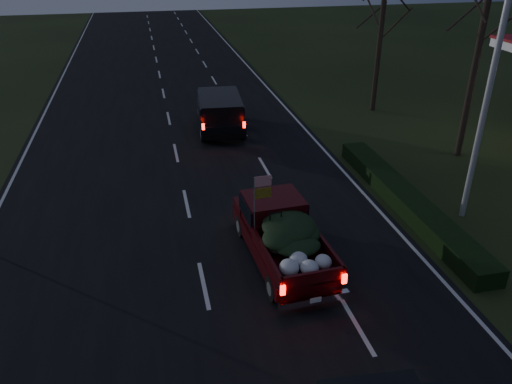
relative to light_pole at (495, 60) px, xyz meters
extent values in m
plane|color=black|center=(-9.50, -2.00, -5.48)|extent=(120.00, 120.00, 0.00)
cube|color=black|center=(-9.50, -2.00, -5.47)|extent=(14.00, 120.00, 0.02)
cube|color=black|center=(-1.70, 1.00, -5.18)|extent=(1.00, 10.00, 0.60)
cylinder|color=silver|center=(0.00, 0.00, -0.98)|extent=(0.20, 0.20, 9.00)
cylinder|color=black|center=(3.00, 5.00, -1.23)|extent=(0.28, 0.28, 8.50)
cylinder|color=black|center=(2.00, 12.00, -1.98)|extent=(0.28, 0.28, 7.00)
cube|color=#3D080B|center=(-6.99, -1.15, -4.92)|extent=(2.17, 4.83, 0.52)
cube|color=#3D080B|center=(-7.05, -0.30, -4.21)|extent=(1.84, 1.61, 0.85)
cube|color=black|center=(-7.05, -0.30, -4.11)|extent=(1.92, 1.53, 0.52)
cube|color=#3D080B|center=(-6.92, -2.38, -4.63)|extent=(1.90, 2.74, 0.06)
ellipsoid|color=black|center=(-6.90, -1.90, -4.21)|extent=(1.61, 1.79, 0.57)
cylinder|color=gray|center=(-7.84, -1.20, -3.55)|extent=(0.03, 0.03, 1.89)
cube|color=red|center=(-7.59, -1.19, -2.76)|extent=(0.49, 0.05, 0.32)
cube|color=gold|center=(-7.59, -1.19, -3.14)|extent=(0.49, 0.05, 0.32)
cube|color=black|center=(-7.00, 10.78, -4.83)|extent=(2.51, 5.22, 0.63)
cube|color=black|center=(-7.02, 10.52, -4.11)|extent=(2.28, 3.84, 0.84)
cube|color=black|center=(-7.02, 10.52, -4.03)|extent=(2.37, 3.74, 0.51)
camera|label=1|loc=(-10.55, -13.46, 3.36)|focal=35.00mm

